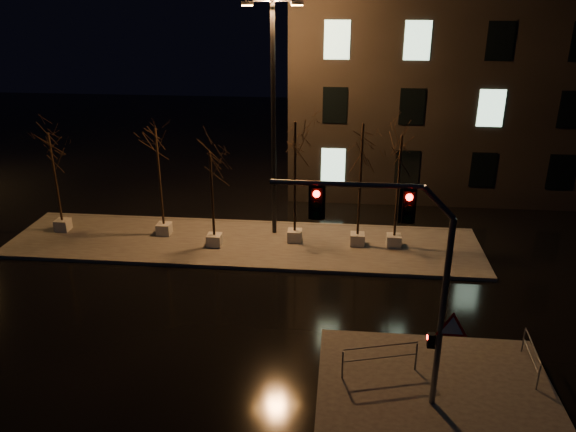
# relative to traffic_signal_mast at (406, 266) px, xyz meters

# --- Properties ---
(ground) EXTENTS (90.00, 90.00, 0.00)m
(ground) POSITION_rel_traffic_signal_mast_xyz_m (-6.23, 4.42, -4.46)
(ground) COLOR black
(ground) RESTS_ON ground
(median) EXTENTS (22.00, 5.00, 0.15)m
(median) POSITION_rel_traffic_signal_mast_xyz_m (-6.23, 10.42, -4.39)
(median) COLOR #45423D
(median) RESTS_ON ground
(sidewalk_corner) EXTENTS (7.00, 5.00, 0.15)m
(sidewalk_corner) POSITION_rel_traffic_signal_mast_xyz_m (1.27, 0.92, -4.39)
(sidewalk_corner) COLOR #45423D
(sidewalk_corner) RESTS_ON ground
(building) EXTENTS (25.00, 12.00, 15.00)m
(building) POSITION_rel_traffic_signal_mast_xyz_m (7.77, 22.42, 3.04)
(building) COLOR black
(building) RESTS_ON ground
(tree_0) EXTENTS (1.80, 1.80, 5.02)m
(tree_0) POSITION_rel_traffic_signal_mast_xyz_m (-15.29, 10.88, -0.50)
(tree_0) COLOR #B8B6AC
(tree_0) RESTS_ON median
(tree_1) EXTENTS (1.80, 1.80, 5.33)m
(tree_1) POSITION_rel_traffic_signal_mast_xyz_m (-10.19, 10.90, -0.27)
(tree_1) COLOR #B8B6AC
(tree_1) RESTS_ON median
(tree_2) EXTENTS (1.80, 1.80, 4.58)m
(tree_2) POSITION_rel_traffic_signal_mast_xyz_m (-7.48, 9.86, -0.83)
(tree_2) COLOR #B8B6AC
(tree_2) RESTS_ON median
(tree_3) EXTENTS (1.80, 1.80, 5.84)m
(tree_3) POSITION_rel_traffic_signal_mast_xyz_m (-3.84, 10.72, 0.12)
(tree_3) COLOR #B8B6AC
(tree_3) RESTS_ON median
(tree_4) EXTENTS (1.80, 1.80, 5.84)m
(tree_4) POSITION_rel_traffic_signal_mast_xyz_m (-0.91, 10.61, 0.12)
(tree_4) COLOR #B8B6AC
(tree_4) RESTS_ON median
(tree_5) EXTENTS (1.80, 1.80, 5.37)m
(tree_5) POSITION_rel_traffic_signal_mast_xyz_m (0.76, 10.61, -0.24)
(tree_5) COLOR #B8B6AC
(tree_5) RESTS_ON median
(traffic_signal_mast) EXTENTS (5.38, 0.23, 6.57)m
(traffic_signal_mast) POSITION_rel_traffic_signal_mast_xyz_m (0.00, 0.00, 0.00)
(traffic_signal_mast) COLOR #5B5D62
(traffic_signal_mast) RESTS_ON sidewalk_corner
(streetlight_main) EXTENTS (2.63, 1.00, 10.64)m
(streetlight_main) POSITION_rel_traffic_signal_mast_xyz_m (-4.91, 11.65, 1.83)
(streetlight_main) COLOR black
(streetlight_main) RESTS_ON median
(guard_rail_a) EXTENTS (2.31, 0.69, 1.03)m
(guard_rail_a) POSITION_rel_traffic_signal_mast_xyz_m (-0.38, 1.16, -3.64)
(guard_rail_a) COLOR #5B5D62
(guard_rail_a) RESTS_ON sidewalk_corner
(guard_rail_b) EXTENTS (0.15, 1.94, 0.92)m
(guard_rail_b) POSITION_rel_traffic_signal_mast_xyz_m (4.27, 1.82, -3.72)
(guard_rail_b) COLOR #5B5D62
(guard_rail_b) RESTS_ON sidewalk_corner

